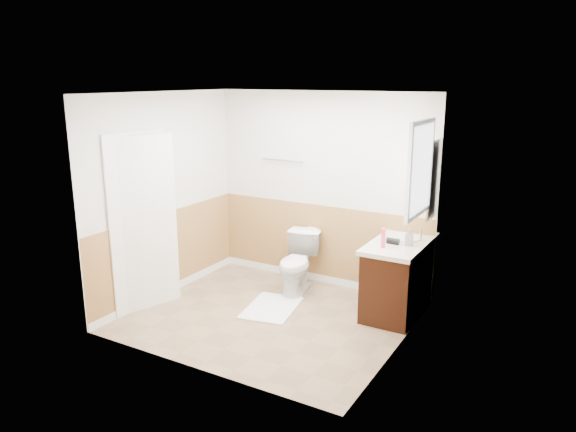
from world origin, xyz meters
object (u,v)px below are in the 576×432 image
Objects in this scene: vanity_cabinet at (399,279)px; soap_dispenser at (409,237)px; toilet at (297,263)px; bath_mat at (272,308)px; lotion_bottle at (383,238)px.

vanity_cabinet is 0.57m from soap_dispenser.
bath_mat is at bearing -100.98° from toilet.
bath_mat is 1.58m from lotion_bottle.
toilet is 0.69× the size of vanity_cabinet.
vanity_cabinet is 5.00× the size of lotion_bottle.
lotion_bottle is 1.14× the size of soap_dispenser.
toilet is 0.73m from bath_mat.
soap_dispenser is (0.22, 0.23, -0.01)m from lotion_bottle.
soap_dispenser reaches higher than vanity_cabinet.
toilet is 1.54m from soap_dispenser.
vanity_cabinet is at bearing 27.21° from bath_mat.
lotion_bottle is (-0.10, -0.31, 0.56)m from vanity_cabinet.
toilet is 3.43× the size of lotion_bottle.
bath_mat is at bearing -157.52° from soap_dispenser.
vanity_cabinet is at bearing -8.95° from toilet.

